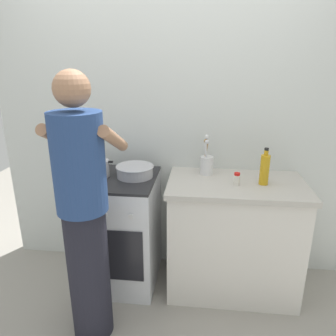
# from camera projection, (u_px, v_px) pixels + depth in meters

# --- Properties ---
(ground) EXTENTS (6.00, 6.00, 0.00)m
(ground) POSITION_uv_depth(u_px,v_px,m) (160.00, 292.00, 2.52)
(ground) COLOR gray
(back_wall) EXTENTS (3.20, 0.10, 2.50)m
(back_wall) POSITION_uv_depth(u_px,v_px,m) (192.00, 124.00, 2.57)
(back_wall) COLOR silver
(back_wall) RESTS_ON ground
(countertop) EXTENTS (1.00, 0.60, 0.90)m
(countertop) POSITION_uv_depth(u_px,v_px,m) (233.00, 236.00, 2.46)
(countertop) COLOR silver
(countertop) RESTS_ON ground
(stove_range) EXTENTS (0.60, 0.62, 0.90)m
(stove_range) POSITION_uv_depth(u_px,v_px,m) (119.00, 230.00, 2.55)
(stove_range) COLOR silver
(stove_range) RESTS_ON ground
(pot) EXTENTS (0.24, 0.18, 0.13)m
(pot) POSITION_uv_depth(u_px,v_px,m) (98.00, 168.00, 2.41)
(pot) COLOR #B2B2B7
(pot) RESTS_ON stove_range
(mixing_bowl) EXTENTS (0.29, 0.29, 0.09)m
(mixing_bowl) POSITION_uv_depth(u_px,v_px,m) (135.00, 171.00, 2.41)
(mixing_bowl) COLOR #B7B7BC
(mixing_bowl) RESTS_ON stove_range
(utensil_crock) EXTENTS (0.10, 0.10, 0.31)m
(utensil_crock) POSITION_uv_depth(u_px,v_px,m) (207.00, 163.00, 2.45)
(utensil_crock) COLOR silver
(utensil_crock) RESTS_ON countertop
(spice_bottle) EXTENTS (0.04, 0.04, 0.09)m
(spice_bottle) POSITION_uv_depth(u_px,v_px,m) (237.00, 179.00, 2.25)
(spice_bottle) COLOR silver
(spice_bottle) RESTS_ON countertop
(oil_bottle) EXTENTS (0.07, 0.07, 0.27)m
(oil_bottle) POSITION_uv_depth(u_px,v_px,m) (265.00, 169.00, 2.24)
(oil_bottle) COLOR gold
(oil_bottle) RESTS_ON countertop
(person) EXTENTS (0.41, 0.50, 1.70)m
(person) POSITION_uv_depth(u_px,v_px,m) (84.00, 215.00, 1.91)
(person) COLOR black
(person) RESTS_ON ground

